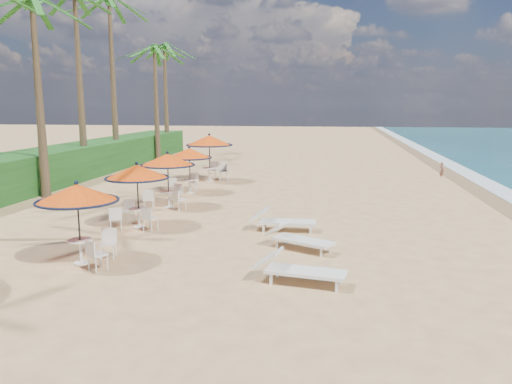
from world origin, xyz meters
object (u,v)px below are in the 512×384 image
station_1 (136,180)px  lounger_far (281,220)px  station_4 (211,146)px  station_0 (80,201)px  lounger_mid (297,237)px  station_2 (168,167)px  station_3 (189,159)px  lounger_near (296,268)px

station_1 → lounger_far: 5.05m
station_4 → lounger_far: size_ratio=1.19×
station_1 → station_0: bearing=-88.8°
station_0 → lounger_far: bearing=41.2°
station_4 → lounger_mid: station_4 is taller
lounger_mid → lounger_far: 2.16m
station_1 → lounger_mid: 5.99m
station_2 → lounger_mid: station_2 is taller
station_4 → lounger_far: (4.83, -10.13, -1.54)m
station_0 → station_3: (-0.21, 10.70, -0.07)m
lounger_near → station_0: bearing=-176.9°
station_0 → station_3: station_0 is taller
station_3 → lounger_near: size_ratio=0.98×
station_2 → lounger_far: size_ratio=1.04×
station_1 → station_3: bearing=91.1°
station_1 → lounger_near: (5.75, -4.58, -1.28)m
station_1 → lounger_near: 7.47m
station_2 → station_0: bearing=-89.3°
station_1 → lounger_far: size_ratio=1.02×
station_3 → station_4: station_4 is taller
station_1 → station_3: station_1 is taller
station_0 → lounger_mid: 6.05m
station_4 → lounger_mid: size_ratio=1.21×
lounger_far → station_3: bearing=126.0°
lounger_far → station_1: bearing=-178.7°
station_1 → station_2: size_ratio=0.98×
station_2 → lounger_far: (4.88, -3.06, -1.31)m
lounger_near → lounger_mid: 2.80m
lounger_near → lounger_far: bearing=109.8°
station_1 → lounger_mid: station_1 is taller
station_0 → lounger_far: (4.80, 4.20, -1.33)m
station_1 → station_4: 10.39m
station_0 → station_4: station_4 is taller
station_2 → lounger_near: bearing=-53.9°
station_2 → station_1: bearing=-89.9°
station_0 → lounger_far: 6.52m
lounger_near → lounger_far: 4.92m
station_4 → station_1: bearing=-90.3°
station_1 → lounger_near: bearing=-38.5°
station_1 → station_4: station_4 is taller
station_1 → station_3: (-0.13, 6.75, -0.02)m
lounger_far → lounger_near: bearing=-81.4°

